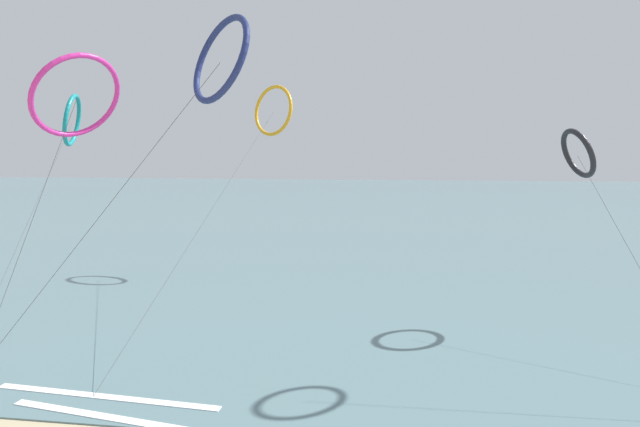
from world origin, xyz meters
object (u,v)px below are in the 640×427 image
Objects in this scene: kite_charcoal at (578,154)px; kite_navy at (220,59)px; kite_amber at (273,111)px; kite_magenta at (77,97)px; kite_teal at (72,120)px.

kite_charcoal is 25.58m from kite_navy.
kite_navy is 27.52m from kite_amber.
kite_magenta reaches higher than kite_charcoal.
kite_navy is at bearing -50.72° from kite_amber.
kite_teal is 1.38× the size of kite_navy.
kite_navy is at bearing 114.01° from kite_charcoal.
kite_charcoal is 28.52m from kite_amber.
kite_amber reaches higher than kite_charcoal.
kite_teal reaches higher than kite_charcoal.
kite_navy is at bearing 23.60° from kite_teal.
kite_teal is 35.73m from kite_navy.
kite_charcoal is at bearing 3.01° from kite_amber.
kite_charcoal is 0.78× the size of kite_magenta.
kite_charcoal is 0.74× the size of kite_navy.
kite_navy reaches higher than kite_teal.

